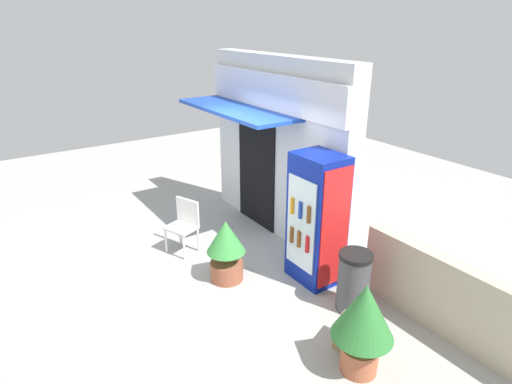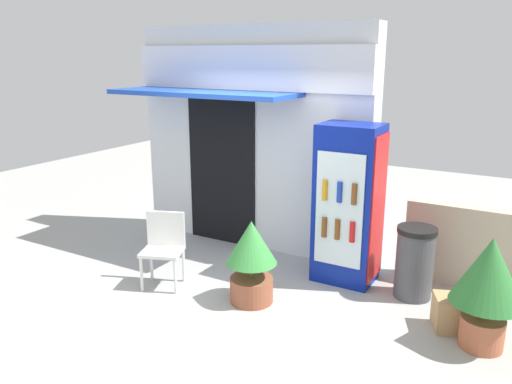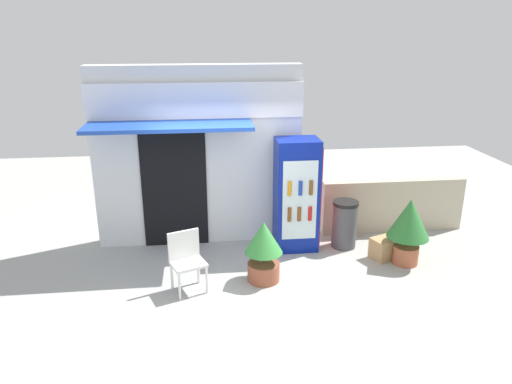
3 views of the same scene
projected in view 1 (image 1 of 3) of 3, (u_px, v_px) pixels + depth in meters
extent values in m
plane|color=#A3A39E|center=(208.00, 269.00, 6.64)|extent=(16.00, 16.00, 0.00)
cube|color=silver|center=(279.00, 148.00, 7.38)|extent=(3.51, 0.33, 3.07)
cube|color=white|center=(270.00, 91.00, 6.90)|extent=(3.51, 0.08, 0.57)
cube|color=#1E47B2|center=(236.00, 109.00, 7.14)|extent=(2.57, 0.87, 0.06)
cube|color=black|center=(256.00, 169.00, 7.78)|extent=(1.09, 0.03, 2.15)
cube|color=navy|center=(317.00, 219.00, 6.08)|extent=(0.71, 0.57, 1.92)
cube|color=silver|center=(301.00, 224.00, 5.93)|extent=(0.57, 0.02, 1.34)
cube|color=red|center=(335.00, 229.00, 5.80)|extent=(0.02, 0.51, 1.73)
cylinder|color=brown|center=(292.00, 235.00, 6.13)|extent=(0.06, 0.06, 0.24)
cylinder|color=brown|center=(299.00, 239.00, 6.00)|extent=(0.06, 0.06, 0.24)
cylinder|color=red|center=(307.00, 244.00, 5.87)|extent=(0.06, 0.06, 0.24)
cylinder|color=orange|center=(292.00, 206.00, 5.97)|extent=(0.06, 0.06, 0.24)
cylinder|color=#1938A5|center=(301.00, 210.00, 5.83)|extent=(0.06, 0.06, 0.24)
cylinder|color=brown|center=(309.00, 214.00, 5.70)|extent=(0.06, 0.06, 0.24)
cylinder|color=silver|center=(166.00, 241.00, 7.05)|extent=(0.04, 0.04, 0.42)
cylinder|color=silver|center=(184.00, 248.00, 6.84)|extent=(0.04, 0.04, 0.42)
cylinder|color=silver|center=(180.00, 233.00, 7.31)|extent=(0.04, 0.04, 0.42)
cylinder|color=silver|center=(198.00, 240.00, 7.09)|extent=(0.04, 0.04, 0.42)
cube|color=silver|center=(181.00, 228.00, 6.98)|extent=(0.57, 0.53, 0.04)
cube|color=silver|center=(188.00, 211.00, 7.03)|extent=(0.45, 0.20, 0.42)
cylinder|color=#995138|center=(227.00, 270.00, 6.35)|extent=(0.48, 0.48, 0.28)
cylinder|color=brown|center=(226.00, 257.00, 6.26)|extent=(0.05, 0.05, 0.18)
cone|color=#388C3D|center=(226.00, 236.00, 6.14)|extent=(0.57, 0.57, 0.48)
cylinder|color=#AD5B3D|center=(359.00, 358.00, 4.69)|extent=(0.41, 0.41, 0.31)
cylinder|color=brown|center=(361.00, 342.00, 4.60)|extent=(0.05, 0.05, 0.16)
cone|color=#2D7533|center=(364.00, 311.00, 4.45)|extent=(0.67, 0.67, 0.64)
cylinder|color=#47474C|center=(353.00, 283.00, 5.61)|extent=(0.42, 0.42, 0.77)
cylinder|color=black|center=(356.00, 256.00, 5.45)|extent=(0.44, 0.44, 0.06)
cube|color=#B7AD93|center=(458.00, 303.00, 5.04)|extent=(2.66, 0.21, 0.99)
cube|color=tan|center=(355.00, 335.00, 5.00)|extent=(0.52, 0.46, 0.35)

